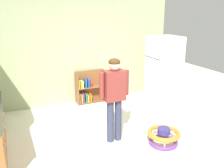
% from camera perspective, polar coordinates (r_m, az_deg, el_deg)
% --- Properties ---
extents(ground_plane, '(12.00, 12.00, 0.00)m').
position_cam_1_polar(ground_plane, '(4.79, 0.78, -13.04)').
color(ground_plane, silver).
rests_on(ground_plane, ground).
extents(back_wall, '(5.20, 0.06, 2.70)m').
position_cam_1_polar(back_wall, '(6.42, -7.98, 7.46)').
color(back_wall, '#A5B082').
rests_on(back_wall, ground).
extents(refrigerator, '(0.73, 0.68, 1.78)m').
position_cam_1_polar(refrigerator, '(6.27, 11.87, 2.73)').
color(refrigerator, white).
rests_on(refrigerator, ground).
extents(bookshelf, '(0.80, 0.28, 0.85)m').
position_cam_1_polar(bookshelf, '(6.54, -5.42, -1.15)').
color(bookshelf, brown).
rests_on(bookshelf, ground).
extents(standing_person, '(0.57, 0.22, 1.59)m').
position_cam_1_polar(standing_person, '(4.41, 0.54, -2.12)').
color(standing_person, '#343855').
rests_on(standing_person, ground).
extents(baby_walker, '(0.60, 0.60, 0.32)m').
position_cam_1_polar(baby_walker, '(4.70, 11.91, -11.81)').
color(baby_walker, '#733C9C').
rests_on(baby_walker, ground).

